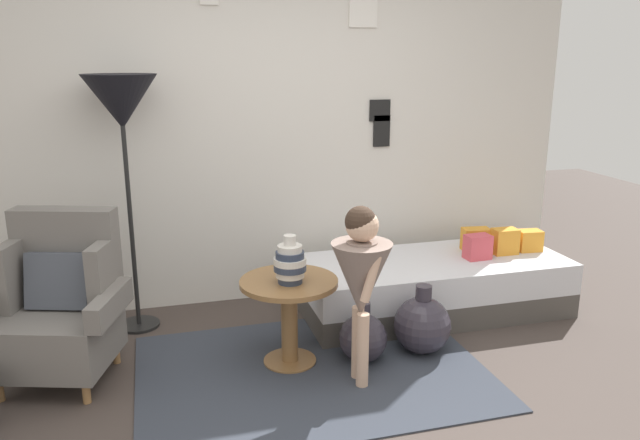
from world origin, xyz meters
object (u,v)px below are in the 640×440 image
side_table (289,304)px  floor_lamp (121,109)px  armchair (60,305)px  person_child (361,274)px  book_on_daybed (359,258)px  daybed (433,285)px  demijohn_far (422,325)px  vase_striped (290,263)px  demijohn_near (363,338)px

side_table → floor_lamp: bearing=138.4°
armchair → person_child: (1.63, -0.54, 0.22)m
floor_lamp → book_on_daybed: size_ratio=7.77×
side_table → floor_lamp: (-0.89, 0.79, 1.11)m
armchair → book_on_daybed: armchair is taller
daybed → person_child: person_child is taller
daybed → demijohn_far: size_ratio=4.27×
book_on_daybed → side_table: bearing=-136.2°
daybed → floor_lamp: bearing=171.8°
vase_striped → daybed: bearing=24.4°
demijohn_far → demijohn_near: bearing=-178.2°
vase_striped → book_on_daybed: vase_striped is taller
daybed → book_on_daybed: size_ratio=8.65×
demijohn_near → demijohn_far: 0.40m
armchair → vase_striped: (1.30, -0.25, 0.22)m
demijohn_far → vase_striped: bearing=177.6°
floor_lamp → person_child: (1.23, -1.13, -0.83)m
floor_lamp → demijohn_far: size_ratio=3.83×
book_on_daybed → demijohn_far: size_ratio=0.49×
daybed → side_table: (-1.19, -0.49, 0.19)m
daybed → demijohn_far: demijohn_far is taller
vase_striped → book_on_daybed: (0.66, 0.68, -0.24)m
armchair → floor_lamp: bearing=55.5°
floor_lamp → book_on_daybed: 1.90m
vase_striped → demijohn_far: 0.96m
armchair → daybed: bearing=6.6°
floor_lamp → vase_striped: bearing=-43.2°
vase_striped → book_on_daybed: size_ratio=1.31×
demijohn_far → person_child: bearing=-153.0°
book_on_daybed → armchair: bearing=-167.8°
demijohn_near → daybed: bearing=38.1°
side_table → person_child: (0.33, -0.34, 0.27)m
daybed → vase_striped: vase_striped is taller
person_child → demijohn_far: 0.74m
armchair → demijohn_far: (2.14, -0.29, -0.25)m
armchair → person_child: size_ratio=0.93×
daybed → demijohn_far: 0.67m
armchair → side_table: (1.30, -0.21, -0.05)m
vase_striped → person_child: (0.34, -0.29, 0.00)m
side_table → demijohn_far: bearing=-5.6°
daybed → book_on_daybed: bearing=165.5°
side_table → vase_striped: bearing=-92.1°
person_child → side_table: bearing=134.7°
person_child → demijohn_far: bearing=27.0°
person_child → daybed: bearing=44.2°
armchair → book_on_daybed: 2.00m
armchair → daybed: size_ratio=0.51×
demijohn_near → floor_lamp: bearing=146.3°
armchair → vase_striped: armchair is taller
demijohn_near → vase_striped: bearing=173.7°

